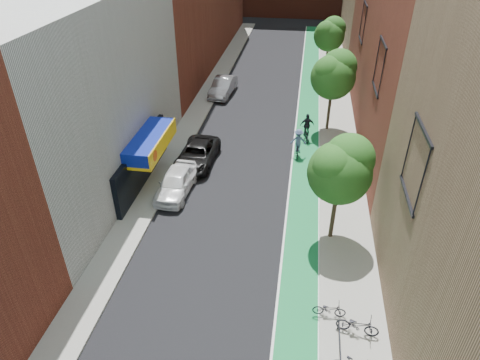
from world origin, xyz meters
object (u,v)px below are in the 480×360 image
at_px(cyclist_lane_near, 316,170).
at_px(cyclist_lane_far, 298,144).
at_px(parked_car_white, 176,182).
at_px(parked_car_black, 197,154).
at_px(parked_car_silver, 223,87).
at_px(cyclist_lane_mid, 307,130).

height_order(cyclist_lane_near, cyclist_lane_far, cyclist_lane_far).
bearing_deg(cyclist_lane_near, parked_car_white, 6.07).
xyz_separation_m(parked_car_black, parked_car_silver, (-0.64, 13.43, 0.09)).
relative_size(parked_car_white, parked_car_silver, 0.94).
relative_size(cyclist_lane_near, cyclist_lane_mid, 0.94).
xyz_separation_m(cyclist_lane_near, cyclist_lane_far, (-1.37, 3.47, 0.07)).
relative_size(parked_car_black, cyclist_lane_near, 2.55).
bearing_deg(parked_car_silver, cyclist_lane_far, -50.33).
xyz_separation_m(parked_car_black, cyclist_lane_near, (8.56, -1.21, 0.19)).
distance_m(parked_car_black, cyclist_lane_far, 7.54).
bearing_deg(parked_car_black, cyclist_lane_near, -5.78).
xyz_separation_m(cyclist_lane_mid, cyclist_lane_far, (-0.59, -2.69, 0.17)).
bearing_deg(parked_car_black, parked_car_white, -94.43).
height_order(cyclist_lane_near, cyclist_lane_mid, cyclist_lane_mid).
distance_m(parked_car_white, parked_car_black, 3.92).
height_order(parked_car_silver, cyclist_lane_mid, cyclist_lane_mid).
bearing_deg(cyclist_lane_mid, parked_car_black, 22.94).
relative_size(parked_car_black, cyclist_lane_mid, 2.41).
distance_m(cyclist_lane_near, cyclist_lane_far, 3.73).
relative_size(cyclist_lane_near, cyclist_lane_far, 0.97).
bearing_deg(parked_car_silver, parked_car_white, -84.75).
bearing_deg(cyclist_lane_mid, parked_car_white, 37.51).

